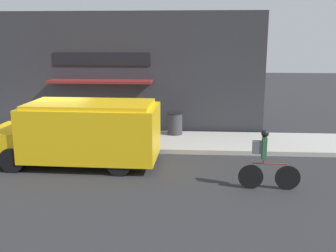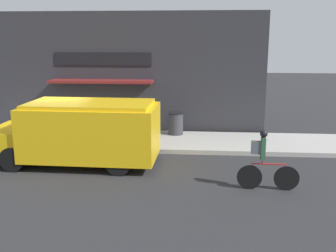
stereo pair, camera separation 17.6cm
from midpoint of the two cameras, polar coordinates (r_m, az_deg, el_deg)
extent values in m
plane|color=#2B2B2D|center=(15.34, -16.22, -3.61)|extent=(70.00, 70.00, 0.00)
cube|color=#ADAAA3|center=(16.66, -14.52, -1.93)|extent=(28.00, 2.94, 0.17)
cube|color=#2D2D33|center=(17.89, -13.20, 7.46)|extent=(16.27, 0.18, 5.28)
cube|color=black|center=(17.45, -9.90, 9.57)|extent=(4.24, 0.05, 0.56)
cube|color=maroon|center=(17.09, -10.13, 6.38)|extent=(4.45, 0.93, 0.10)
cube|color=yellow|center=(13.23, -11.40, -0.81)|extent=(4.38, 2.31, 1.72)
cube|color=yellow|center=(14.35, -22.01, -2.04)|extent=(1.25, 2.07, 0.95)
cube|color=yellow|center=(13.05, -11.58, 3.13)|extent=(4.03, 2.12, 0.12)
cube|color=red|center=(14.84, -14.36, 0.84)|extent=(0.03, 0.44, 0.44)
cylinder|color=black|center=(15.07, -18.76, -2.50)|extent=(0.80, 0.28, 0.79)
cylinder|color=black|center=(13.43, -22.00, -4.58)|extent=(0.80, 0.28, 0.79)
cylinder|color=black|center=(14.05, -5.81, -2.96)|extent=(0.80, 0.28, 0.79)
cylinder|color=black|center=(12.27, -7.49, -5.34)|extent=(0.80, 0.28, 0.79)
cylinder|color=black|center=(11.52, 16.55, -7.23)|extent=(0.70, 0.05, 0.70)
cylinder|color=black|center=(11.36, 11.47, -7.23)|extent=(0.70, 0.05, 0.70)
cylinder|color=red|center=(11.30, 14.14, -5.32)|extent=(0.97, 0.05, 0.04)
cylinder|color=red|center=(11.25, 13.25, -5.03)|extent=(0.04, 0.04, 0.12)
cube|color=#2D5B38|center=(11.15, 13.35, -3.18)|extent=(0.12, 0.20, 0.63)
sphere|color=black|center=(11.04, 13.46, -1.04)|extent=(0.21, 0.21, 0.21)
cube|color=#565B60|center=(11.11, 12.39, -3.02)|extent=(0.26, 0.14, 0.36)
cylinder|color=#38383D|center=(16.58, 0.71, 0.29)|extent=(0.62, 0.62, 0.88)
cylinder|color=black|center=(16.49, 0.71, 1.85)|extent=(0.63, 0.63, 0.04)
camera|label=1|loc=(0.09, -90.36, -0.08)|focal=42.00mm
camera|label=2|loc=(0.09, 89.64, 0.08)|focal=42.00mm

